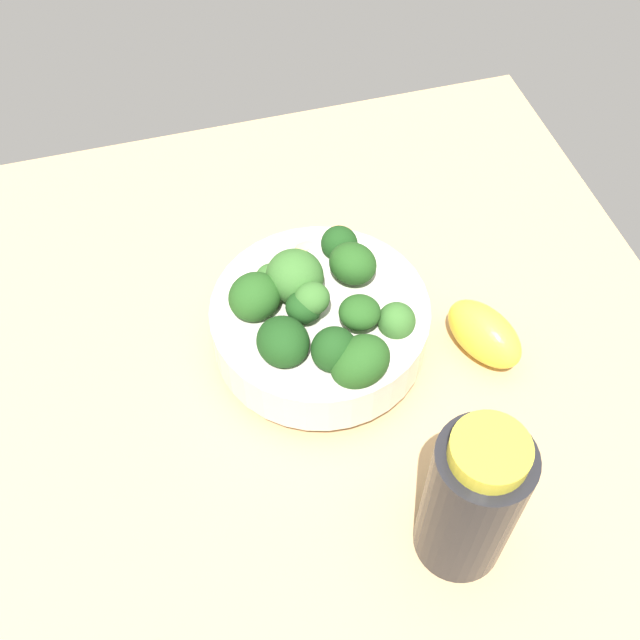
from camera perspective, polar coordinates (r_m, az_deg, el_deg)
name	(u,v)px	position (r cm, az deg, el deg)	size (l,w,h in cm)	color
ground_plane	(297,399)	(65.97, -1.72, -5.84)	(69.07, 69.07, 3.79)	tan
bowl_of_broccoli	(319,320)	(62.81, -0.06, 0.02)	(17.78, 18.13, 9.66)	silver
lemon_wedge	(484,334)	(65.94, 12.02, -1.00)	(7.47, 4.02, 4.65)	yellow
bottle_short	(471,500)	(52.93, 11.11, -12.90)	(6.33, 6.33, 14.59)	black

